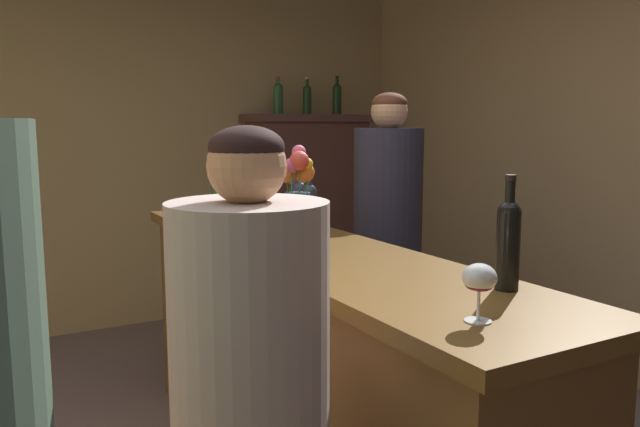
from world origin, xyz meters
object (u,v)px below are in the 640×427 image
wine_bottle_riesling (508,240)px  cheese_plate (273,220)px  wine_glass_front (479,280)px  wine_bottle_merlot (216,189)px  wine_glass_mid (252,216)px  display_bottle_left (278,97)px  wine_bottle_chardonnay (310,207)px  display_bottle_midleft (307,98)px  bar_counter (308,369)px  display_cabinet (308,209)px  bartender (387,235)px  wine_bottle_rose (299,202)px  wine_glass_rear (231,202)px  flower_arrangement (296,192)px  display_bottle_center (337,98)px

wine_bottle_riesling → cheese_plate: wine_bottle_riesling is taller
wine_glass_front → wine_bottle_merlot: bearing=87.2°
wine_bottle_merlot → wine_glass_front: wine_bottle_merlot is taller
wine_glass_mid → display_bottle_left: size_ratio=0.54×
wine_bottle_chardonnay → wine_glass_mid: (-0.29, -0.05, -0.01)m
wine_bottle_merlot → display_bottle_midleft: bearing=45.8°
bar_counter → display_cabinet: display_cabinet is taller
bar_counter → wine_bottle_chardonnay: 0.68m
display_bottle_midleft → display_bottle_left: bearing=-180.0°
bar_counter → bartender: (0.82, 0.60, 0.40)m
wine_bottle_riesling → display_bottle_midleft: (1.07, 3.24, 0.55)m
wine_glass_front → display_bottle_midleft: 3.73m
wine_bottle_rose → wine_glass_rear: size_ratio=1.98×
wine_glass_mid → display_bottle_midleft: 2.72m
bar_counter → bartender: bartender is taller
wine_glass_rear → wine_bottle_riesling: bearing=-82.7°
wine_glass_front → flower_arrangement: flower_arrangement is taller
display_bottle_midleft → display_bottle_center: 0.28m
flower_arrangement → cheese_plate: flower_arrangement is taller
wine_glass_rear → display_bottle_midleft: 2.13m
flower_arrangement → display_bottle_center: bearing=56.0°
wine_bottle_chardonnay → cheese_plate: (0.04, 0.46, -0.12)m
flower_arrangement → cheese_plate: size_ratio=2.01×
wine_bottle_riesling → wine_glass_front: 0.34m
wine_bottle_riesling → display_bottle_left: display_bottle_left is taller
display_cabinet → bartender: bearing=-104.2°
wine_bottle_riesling → cheese_plate: size_ratio=1.68×
display_bottle_left → display_bottle_center: (0.54, 0.00, 0.01)m
wine_bottle_rose → wine_bottle_riesling: bearing=-88.8°
wine_bottle_rose → cheese_plate: 0.27m
bar_counter → bartender: 1.09m
wine_bottle_chardonnay → display_bottle_left: 2.43m
wine_bottle_riesling → bartender: (0.64, 1.48, -0.27)m
wine_bottle_rose → wine_glass_front: wine_bottle_rose is taller
display_cabinet → wine_bottle_rose: 2.29m
bar_counter → wine_glass_rear: size_ratio=19.04×
wine_bottle_merlot → display_bottle_left: bearing=52.4°
wine_glass_mid → flower_arrangement: 0.21m
wine_glass_rear → display_bottle_midleft: size_ratio=0.46×
bar_counter → wine_bottle_merlot: (0.00, 1.07, 0.65)m
display_cabinet → display_bottle_midleft: (-0.01, 0.00, 0.91)m
wine_glass_front → display_bottle_midleft: size_ratio=0.48×
flower_arrangement → display_bottle_center: 2.88m
wine_glass_mid → wine_bottle_rose: bearing=36.9°
display_cabinet → cheese_plate: display_cabinet is taller
wine_glass_front → bar_counter: bearing=84.6°
bar_counter → wine_bottle_riesling: size_ratio=7.77×
flower_arrangement → wine_bottle_rose: bearing=61.6°
wine_glass_rear → display_bottle_left: (1.02, 1.59, 0.61)m
display_cabinet → wine_glass_front: 3.70m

